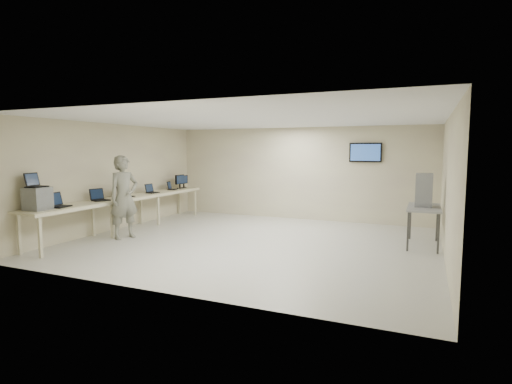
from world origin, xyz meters
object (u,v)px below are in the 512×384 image
at_px(workbench, 128,199).
at_px(side_table, 424,210).
at_px(equipment_box, 38,199).
at_px(soldier, 124,197).

xyz_separation_m(workbench, side_table, (7.19, 1.20, -0.02)).
xyz_separation_m(equipment_box, soldier, (0.64, 1.80, -0.14)).
relative_size(soldier, side_table, 1.36).
height_order(soldier, side_table, soldier).
relative_size(equipment_box, side_table, 0.32).
bearing_deg(soldier, equipment_box, 179.71).
xyz_separation_m(soldier, side_table, (6.61, 1.97, -0.19)).
distance_m(workbench, soldier, 0.98).
bearing_deg(soldier, workbench, 55.46).
height_order(workbench, equipment_box, equipment_box).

